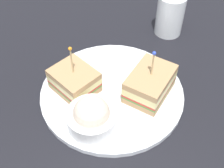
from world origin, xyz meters
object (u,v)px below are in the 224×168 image
at_px(plate, 112,93).
at_px(sandwich_half_front, 74,81).
at_px(sandwich_half_back, 150,84).
at_px(drink_glass, 170,17).
at_px(coleslaw_bowl, 92,116).

height_order(plate, sandwich_half_front, sandwich_half_front).
xyz_separation_m(sandwich_half_front, sandwich_half_back, (0.13, -0.07, 0.00)).
xyz_separation_m(plate, drink_glass, (0.21, 0.13, 0.04)).
distance_m(sandwich_half_front, coleslaw_bowl, 0.10).
bearing_deg(plate, sandwich_half_back, -28.78).
bearing_deg(sandwich_half_back, coleslaw_bowl, -169.50).
bearing_deg(coleslaw_bowl, sandwich_half_front, 89.14).
height_order(plate, sandwich_half_back, sandwich_half_back).
height_order(sandwich_half_front, sandwich_half_back, same).
height_order(sandwich_half_front, coleslaw_bowl, sandwich_half_front).
xyz_separation_m(plate, sandwich_half_back, (0.06, -0.04, 0.03)).
bearing_deg(coleslaw_bowl, plate, 41.95).
bearing_deg(sandwich_half_front, coleslaw_bowl, -90.86).
height_order(sandwich_half_front, drink_glass, sandwich_half_front).
distance_m(coleslaw_bowl, drink_glass, 0.34).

